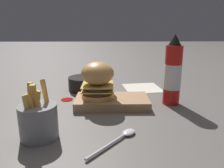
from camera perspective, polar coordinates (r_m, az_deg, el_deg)
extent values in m
plane|color=#5B5651|center=(0.85, -1.24, -4.10)|extent=(6.00, 6.00, 0.00)
cube|color=#A37A51|center=(0.79, 0.00, -4.59)|extent=(0.26, 0.14, 0.03)
cylinder|color=tan|center=(0.78, -3.72, -2.94)|extent=(0.12, 0.12, 0.02)
cylinder|color=#422819|center=(0.78, -3.73, -1.89)|extent=(0.11, 0.11, 0.01)
cube|color=#EAC656|center=(0.77, -3.75, -1.32)|extent=(0.11, 0.11, 0.00)
cylinder|color=#422819|center=(0.77, -3.76, -0.75)|extent=(0.11, 0.11, 0.01)
cube|color=#EAC656|center=(0.77, -3.77, -0.17)|extent=(0.11, 0.11, 0.00)
ellipsoid|color=tan|center=(0.76, -3.82, 2.81)|extent=(0.12, 0.12, 0.08)
cylinder|color=red|center=(0.81, 15.53, 2.16)|extent=(0.06, 0.06, 0.21)
cylinder|color=silver|center=(0.81, 15.50, 1.87)|extent=(0.06, 0.06, 0.09)
cone|color=black|center=(0.79, 16.18, 11.04)|extent=(0.05, 0.05, 0.04)
cylinder|color=slate|center=(0.59, -18.62, -9.28)|extent=(0.10, 0.10, 0.09)
cube|color=gold|center=(0.56, -20.25, -5.79)|extent=(0.03, 0.02, 0.07)
cube|color=gold|center=(0.57, -19.42, -4.28)|extent=(0.01, 0.03, 0.09)
cube|color=gold|center=(0.56, -21.24, -6.15)|extent=(0.02, 0.02, 0.07)
cube|color=gold|center=(0.58, -20.47, -4.22)|extent=(0.03, 0.03, 0.09)
cube|color=gold|center=(0.58, -18.96, -5.12)|extent=(0.02, 0.01, 0.07)
cube|color=gold|center=(0.58, -20.50, -4.08)|extent=(0.01, 0.01, 0.09)
cube|color=gold|center=(0.59, -16.88, -3.44)|extent=(0.03, 0.03, 0.10)
cube|color=gold|center=(0.57, -18.74, -5.15)|extent=(0.03, 0.03, 0.08)
cylinder|color=black|center=(0.98, -7.26, 0.14)|extent=(0.14, 0.14, 0.06)
cylinder|color=#669356|center=(0.97, -7.32, 1.65)|extent=(0.11, 0.11, 0.01)
cylinder|color=silver|center=(0.53, -1.39, -15.99)|extent=(0.09, 0.11, 0.01)
ellipsoid|color=silver|center=(0.60, 4.38, -12.48)|extent=(0.05, 0.05, 0.01)
cylinder|color=#9E140F|center=(0.87, -11.64, -3.84)|extent=(0.05, 0.05, 0.00)
cube|color=beige|center=(1.01, 7.93, -1.00)|extent=(0.18, 0.18, 0.00)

